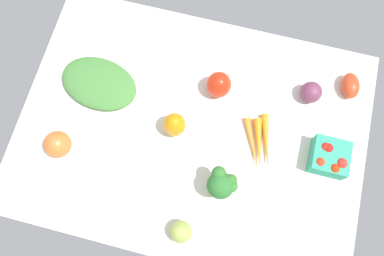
{
  "coord_description": "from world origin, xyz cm",
  "views": [
    {
      "loc": [
        -8.22,
        32.23,
        116.16
      ],
      "look_at": [
        0.0,
        0.0,
        4.0
      ],
      "focal_mm": 36.89,
      "sensor_mm": 36.0,
      "label": 1
    }
  ],
  "objects_px": {
    "carrot_bunch": "(260,143)",
    "bell_pepper_orange": "(175,125)",
    "broccoli_head": "(222,184)",
    "heirloom_tomato_orange": "(58,144)",
    "leafy_greens_clump": "(99,83)",
    "red_onion_near_basket": "(311,92)",
    "roma_tomato": "(350,86)",
    "bell_pepper_red": "(219,85)",
    "heirloom_tomato_green": "(181,232)",
    "berry_basket": "(329,157)"
  },
  "relations": [
    {
      "from": "carrot_bunch",
      "to": "bell_pepper_orange",
      "type": "xyz_separation_m",
      "value": [
        0.25,
        0.02,
        0.04
      ]
    },
    {
      "from": "broccoli_head",
      "to": "bell_pepper_orange",
      "type": "distance_m",
      "value": 0.22
    },
    {
      "from": "heirloom_tomato_orange",
      "to": "bell_pepper_orange",
      "type": "bearing_deg",
      "value": -156.21
    },
    {
      "from": "leafy_greens_clump",
      "to": "red_onion_near_basket",
      "type": "relative_size",
      "value": 3.69
    },
    {
      "from": "bell_pepper_orange",
      "to": "roma_tomato",
      "type": "bearing_deg",
      "value": -151.87
    },
    {
      "from": "red_onion_near_basket",
      "to": "carrot_bunch",
      "type": "bearing_deg",
      "value": 58.15
    },
    {
      "from": "bell_pepper_red",
      "to": "heirloom_tomato_orange",
      "type": "distance_m",
      "value": 0.5
    },
    {
      "from": "heirloom_tomato_orange",
      "to": "bell_pepper_orange",
      "type": "distance_m",
      "value": 0.34
    },
    {
      "from": "carrot_bunch",
      "to": "leafy_greens_clump",
      "type": "xyz_separation_m",
      "value": [
        0.52,
        -0.06,
        0.01
      ]
    },
    {
      "from": "heirloom_tomato_green",
      "to": "heirloom_tomato_orange",
      "type": "xyz_separation_m",
      "value": [
        0.41,
        -0.15,
        0.01
      ]
    },
    {
      "from": "heirloom_tomato_green",
      "to": "leafy_greens_clump",
      "type": "bearing_deg",
      "value": -45.71
    },
    {
      "from": "carrot_bunch",
      "to": "bell_pepper_orange",
      "type": "distance_m",
      "value": 0.26
    },
    {
      "from": "leafy_greens_clump",
      "to": "roma_tomato",
      "type": "xyz_separation_m",
      "value": [
        -0.75,
        -0.18,
        0.0
      ]
    },
    {
      "from": "red_onion_near_basket",
      "to": "heirloom_tomato_green",
      "type": "distance_m",
      "value": 0.56
    },
    {
      "from": "carrot_bunch",
      "to": "broccoli_head",
      "type": "distance_m",
      "value": 0.19
    },
    {
      "from": "heirloom_tomato_green",
      "to": "broccoli_head",
      "type": "relative_size",
      "value": 0.56
    },
    {
      "from": "broccoli_head",
      "to": "bell_pepper_orange",
      "type": "bearing_deg",
      "value": -38.72
    },
    {
      "from": "carrot_bunch",
      "to": "bell_pepper_red",
      "type": "xyz_separation_m",
      "value": [
        0.16,
        -0.14,
        0.03
      ]
    },
    {
      "from": "berry_basket",
      "to": "broccoli_head",
      "type": "height_order",
      "value": "broccoli_head"
    },
    {
      "from": "heirloom_tomato_green",
      "to": "broccoli_head",
      "type": "bearing_deg",
      "value": -117.82
    },
    {
      "from": "heirloom_tomato_orange",
      "to": "berry_basket",
      "type": "bearing_deg",
      "value": -168.46
    },
    {
      "from": "leafy_greens_clump",
      "to": "heirloom_tomato_orange",
      "type": "height_order",
      "value": "heirloom_tomato_orange"
    },
    {
      "from": "heirloom_tomato_green",
      "to": "berry_basket",
      "type": "xyz_separation_m",
      "value": [
        -0.36,
        -0.31,
        0.0
      ]
    },
    {
      "from": "red_onion_near_basket",
      "to": "heirloom_tomato_orange",
      "type": "relative_size",
      "value": 0.83
    },
    {
      "from": "red_onion_near_basket",
      "to": "roma_tomato",
      "type": "bearing_deg",
      "value": -154.64
    },
    {
      "from": "bell_pepper_red",
      "to": "leafy_greens_clump",
      "type": "bearing_deg",
      "value": 12.0
    },
    {
      "from": "heirloom_tomato_orange",
      "to": "berry_basket",
      "type": "relative_size",
      "value": 0.76
    },
    {
      "from": "carrot_bunch",
      "to": "bell_pepper_red",
      "type": "relative_size",
      "value": 1.95
    },
    {
      "from": "roma_tomato",
      "to": "berry_basket",
      "type": "relative_size",
      "value": 0.79
    },
    {
      "from": "roma_tomato",
      "to": "heirloom_tomato_green",
      "type": "xyz_separation_m",
      "value": [
        0.39,
        0.55,
        0.0
      ]
    },
    {
      "from": "red_onion_near_basket",
      "to": "heirloom_tomato_green",
      "type": "relative_size",
      "value": 1.06
    },
    {
      "from": "heirloom_tomato_green",
      "to": "bell_pepper_red",
      "type": "bearing_deg",
      "value": -90.27
    },
    {
      "from": "bell_pepper_red",
      "to": "heirloom_tomato_green",
      "type": "bearing_deg",
      "value": 89.73
    },
    {
      "from": "berry_basket",
      "to": "bell_pepper_orange",
      "type": "relative_size",
      "value": 1.08
    },
    {
      "from": "bell_pepper_red",
      "to": "broccoli_head",
      "type": "distance_m",
      "value": 0.3
    },
    {
      "from": "carrot_bunch",
      "to": "bell_pepper_red",
      "type": "distance_m",
      "value": 0.21
    },
    {
      "from": "broccoli_head",
      "to": "bell_pepper_orange",
      "type": "xyz_separation_m",
      "value": [
        0.17,
        -0.14,
        -0.02
      ]
    },
    {
      "from": "heirloom_tomato_orange",
      "to": "heirloom_tomato_green",
      "type": "bearing_deg",
      "value": 159.91
    },
    {
      "from": "heirloom_tomato_green",
      "to": "red_onion_near_basket",
      "type": "bearing_deg",
      "value": -119.39
    },
    {
      "from": "roma_tomato",
      "to": "bell_pepper_orange",
      "type": "distance_m",
      "value": 0.55
    },
    {
      "from": "bell_pepper_red",
      "to": "bell_pepper_orange",
      "type": "distance_m",
      "value": 0.18
    },
    {
      "from": "roma_tomato",
      "to": "heirloom_tomato_orange",
      "type": "relative_size",
      "value": 1.03
    },
    {
      "from": "carrot_bunch",
      "to": "berry_basket",
      "type": "height_order",
      "value": "berry_basket"
    },
    {
      "from": "heirloom_tomato_green",
      "to": "heirloom_tomato_orange",
      "type": "distance_m",
      "value": 0.43
    },
    {
      "from": "roma_tomato",
      "to": "bell_pepper_orange",
      "type": "xyz_separation_m",
      "value": [
        0.49,
        0.26,
        0.02
      ]
    },
    {
      "from": "red_onion_near_basket",
      "to": "heirloom_tomato_green",
      "type": "xyz_separation_m",
      "value": [
        0.28,
        0.49,
        -0.0
      ]
    },
    {
      "from": "bell_pepper_orange",
      "to": "broccoli_head",
      "type": "bearing_deg",
      "value": 141.28
    },
    {
      "from": "carrot_bunch",
      "to": "bell_pepper_orange",
      "type": "relative_size",
      "value": 1.87
    },
    {
      "from": "leafy_greens_clump",
      "to": "heirloom_tomato_green",
      "type": "distance_m",
      "value": 0.51
    },
    {
      "from": "heirloom_tomato_orange",
      "to": "leafy_greens_clump",
      "type": "bearing_deg",
      "value": -103.07
    }
  ]
}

